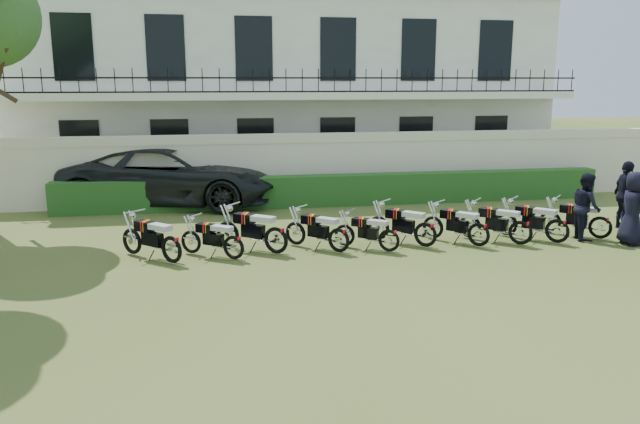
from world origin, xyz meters
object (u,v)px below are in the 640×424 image
(suv, at_px, (173,176))
(motorcycle_6, at_px, (479,229))
(officer_4, at_px, (586,206))
(motorcycle_7, at_px, (521,227))
(motorcycle_5, at_px, (426,229))
(motorcycle_9, at_px, (601,222))
(motorcycle_2, at_px, (276,234))
(motorcycle_0, at_px, (171,243))
(motorcycle_8, at_px, (558,225))
(motorcycle_3, at_px, (339,234))
(motorcycle_4, at_px, (389,235))
(officer_3, at_px, (633,208))
(motorcycle_1, at_px, (234,242))
(officer_5, at_px, (625,195))

(suv, bearing_deg, motorcycle_6, -118.10)
(officer_4, bearing_deg, motorcycle_7, 111.85)
(motorcycle_5, distance_m, motorcycle_9, 4.71)
(motorcycle_9, bearing_deg, motorcycle_2, 132.97)
(motorcycle_0, relative_size, motorcycle_8, 1.02)
(motorcycle_2, bearing_deg, motorcycle_5, -53.77)
(motorcycle_8, bearing_deg, suv, 100.97)
(motorcycle_0, height_order, officer_4, officer_4)
(motorcycle_7, height_order, officer_4, officer_4)
(officer_4, bearing_deg, motorcycle_3, 104.81)
(motorcycle_4, height_order, motorcycle_9, motorcycle_9)
(motorcycle_5, bearing_deg, motorcycle_4, 148.88)
(motorcycle_3, distance_m, motorcycle_8, 5.57)
(motorcycle_8, xyz_separation_m, officer_3, (1.78, -0.37, 0.44))
(motorcycle_1, xyz_separation_m, motorcycle_7, (7.05, 0.04, 0.04))
(motorcycle_9, height_order, officer_3, officer_3)
(motorcycle_1, xyz_separation_m, officer_4, (8.97, 0.33, 0.43))
(motorcycle_0, relative_size, motorcycle_5, 1.02)
(motorcycle_5, xyz_separation_m, motorcycle_7, (2.39, -0.22, -0.00))
(motorcycle_1, xyz_separation_m, motorcycle_2, (1.00, 0.30, 0.07))
(motorcycle_8, bearing_deg, officer_3, -55.44)
(officer_4, relative_size, officer_5, 0.92)
(officer_3, bearing_deg, motorcycle_5, 87.00)
(officer_3, bearing_deg, officer_4, 55.99)
(motorcycle_6, bearing_deg, officer_5, -28.09)
(motorcycle_8, distance_m, officer_5, 2.92)
(motorcycle_0, xyz_separation_m, motorcycle_2, (2.37, 0.37, 0.01))
(suv, bearing_deg, motorcycle_9, -107.43)
(officer_4, bearing_deg, motorcycle_1, 105.36)
(motorcycle_9, bearing_deg, motorcycle_5, 133.12)
(motorcycle_0, bearing_deg, officer_5, -39.95)
(motorcycle_5, relative_size, motorcycle_9, 1.03)
(motorcycle_4, distance_m, officer_3, 6.19)
(motorcycle_4, relative_size, suv, 0.20)
(motorcycle_8, xyz_separation_m, suv, (-9.73, 6.85, 0.48))
(motorcycle_2, height_order, motorcycle_7, motorcycle_2)
(motorcycle_3, height_order, motorcycle_5, motorcycle_5)
(officer_5, bearing_deg, motorcycle_3, 107.89)
(motorcycle_1, relative_size, motorcycle_8, 1.02)
(motorcycle_3, bearing_deg, suv, 74.66)
(officer_3, bearing_deg, motorcycle_3, 89.76)
(motorcycle_6, bearing_deg, motorcycle_1, 139.55)
(suv, bearing_deg, officer_4, -108.03)
(motorcycle_3, xyz_separation_m, officer_5, (8.21, 1.03, 0.48))
(motorcycle_3, relative_size, suv, 0.20)
(motorcycle_9, relative_size, suv, 0.20)
(motorcycle_2, distance_m, motorcycle_6, 4.97)
(motorcycle_1, bearing_deg, motorcycle_8, -54.65)
(motorcycle_2, height_order, motorcycle_3, motorcycle_2)
(officer_5, bearing_deg, motorcycle_2, 105.98)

